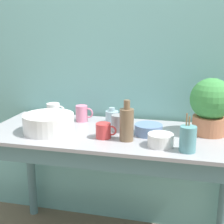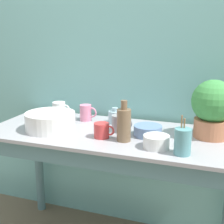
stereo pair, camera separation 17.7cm
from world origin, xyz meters
name	(u,v)px [view 2 (the right image)]	position (x,y,z in m)	size (l,w,h in m)	color
wall_back	(131,56)	(0.00, 0.67, 1.20)	(6.00, 0.05, 2.40)	#70ADA8
counter_table	(111,158)	(0.00, 0.28, 0.64)	(1.46, 0.62, 0.79)	slate
potted_plant	(213,107)	(0.54, 0.41, 0.96)	(0.23, 0.23, 0.32)	#B7704C
bowl_wash_large	(50,121)	(-0.36, 0.23, 0.85)	(0.29, 0.29, 0.11)	silver
bottle_tall	(124,124)	(0.11, 0.19, 0.88)	(0.08, 0.08, 0.22)	brown
bottle_short	(115,117)	(-0.04, 0.48, 0.83)	(0.08, 0.08, 0.10)	#93B2BC
mug_grey	(119,123)	(0.04, 0.33, 0.84)	(0.12, 0.09, 0.10)	gray
mug_pink	(86,113)	(-0.24, 0.48, 0.84)	(0.11, 0.08, 0.10)	pink
mug_red	(102,130)	(-0.02, 0.20, 0.83)	(0.12, 0.08, 0.08)	#C63838
mug_white	(59,110)	(-0.44, 0.49, 0.85)	(0.13, 0.09, 0.10)	white
bowl_small_blue	(148,131)	(0.21, 0.31, 0.82)	(0.16, 0.16, 0.06)	#6684B2
bowl_small_enamel_white	(156,142)	(0.29, 0.15, 0.82)	(0.13, 0.13, 0.06)	silver
utensil_cup	(183,141)	(0.43, 0.10, 0.86)	(0.08, 0.08, 0.19)	#569399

